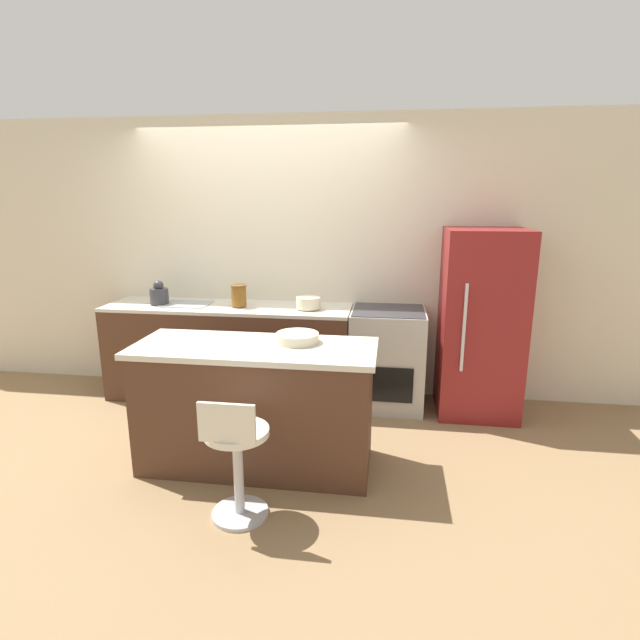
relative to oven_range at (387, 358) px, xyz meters
The scene contains 11 objects.
ground_plane 1.27m from the oven_range, 164.33° to the right, with size 14.00×14.00×0.00m, color #8E704C.
wall_back 1.46m from the oven_range, 163.73° to the left, with size 8.00×0.06×2.60m.
back_counter 1.48m from the oven_range, behind, with size 2.29×0.60×0.90m.
kitchen_island 1.49m from the oven_range, 127.08° to the right, with size 1.67×0.66×0.89m.
oven_range is the anchor object (origin of this frame).
refrigerator 0.87m from the oven_range, ahead, with size 0.68×0.66×1.62m.
stool_chair 2.00m from the oven_range, 115.05° to the right, with size 0.38×0.38×0.80m.
kettle 2.20m from the oven_range, behind, with size 0.17×0.17×0.22m.
mixing_bowl 0.88m from the oven_range, behind, with size 0.22×0.22×0.10m.
canister_jar 1.47m from the oven_range, behind, with size 0.14×0.14×0.20m.
fruit_bowl 1.33m from the oven_range, 119.93° to the right, with size 0.30×0.30×0.07m.
Camera 1 is at (1.15, -4.03, 1.89)m, focal length 28.00 mm.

